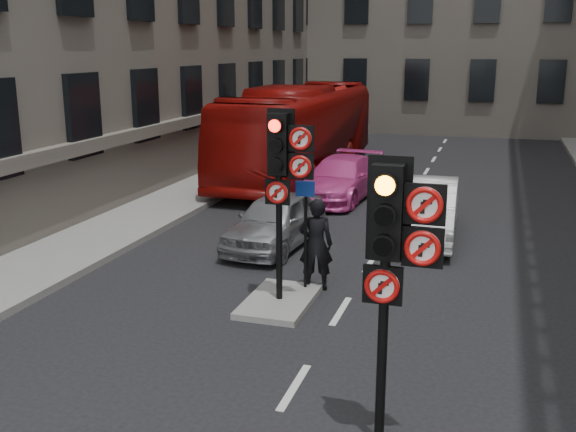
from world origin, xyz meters
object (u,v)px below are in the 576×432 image
Objects in this scene: signal_near at (394,243)px; car_white at (425,209)px; car_silver at (275,221)px; car_pink at (340,178)px; signal_far at (283,164)px; motorcyclist at (316,244)px; bus_red at (300,131)px; info_sign at (305,219)px; motorcycle at (383,224)px.

car_white is (-0.57, 9.48, -1.84)m from signal_near.
car_silver is 5.65m from car_pink.
signal_far reaches higher than car_pink.
signal_near reaches higher than motorcyclist.
motorcyclist is at bearing 70.46° from signal_far.
info_sign is at bearing -72.87° from bus_red.
car_pink is at bearing -55.70° from bus_red.
signal_far is 6.17m from car_white.
car_white is 2.91× the size of motorcycle.
signal_far is at bearing 55.02° from motorcyclist.
signal_far is at bearing -78.74° from car_pink.
signal_far is 1.90× the size of motorcyclist.
signal_near is 0.78× the size of car_pink.
motorcyclist is at bearing -75.53° from car_pink.
signal_far is 0.93× the size of car_silver.
car_pink is (-3.05, 3.75, -0.07)m from car_white.
car_pink is 4.93m from motorcycle.
car_white is at bearing 69.71° from signal_far.
motorcyclist is (3.74, -11.74, -0.75)m from bus_red.
car_pink is 8.62m from info_sign.
bus_red reaches higher than car_white.
motorcyclist is at bearing -105.17° from motorcycle.
car_silver is at bearing -88.32° from car_pink.
car_silver is 3.10m from motorcyclist.
bus_red reaches higher than info_sign.
signal_far is 2.06m from motorcyclist.
signal_far reaches higher than motorcyclist.
motorcycle is (-0.93, -0.70, -0.28)m from car_white.
bus_red is 6.44× the size of motorcyclist.
signal_near is 4.77m from signal_far.
motorcycle is at bearing -59.53° from car_pink.
signal_near is 8.77m from car_silver.
car_pink is (-3.62, 13.23, -1.92)m from signal_near.
bus_red is at bearing 96.24° from info_sign.
signal_far is 0.78× the size of car_pink.
bus_red reaches higher than car_pink.
signal_near reaches higher than info_sign.
signal_near is 1.66× the size of info_sign.
bus_red reaches higher than car_silver.
motorcycle is at bearing -116.58° from motorcyclist.
motorcyclist is (-2.24, 5.01, -1.64)m from signal_near.
signal_near is 2.32× the size of motorcycle.
car_pink is 2.97× the size of motorcycle.
motorcycle is at bearing 31.05° from car_silver.
car_silver is 2.73m from motorcycle.
signal_far is 5.39m from motorcycle.
motorcycle is at bearing 67.18° from info_sign.
car_pink is 8.34m from motorcyclist.
motorcyclist is (0.36, 1.01, -1.76)m from signal_far.
signal_far is at bearing -112.68° from car_white.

